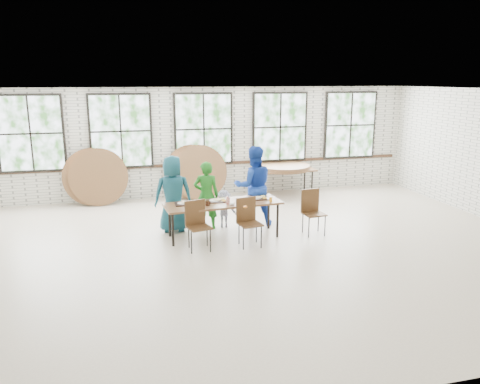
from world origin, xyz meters
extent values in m
plane|color=beige|center=(0.00, 0.00, 0.00)|extent=(12.00, 12.00, 0.00)
plane|color=white|center=(0.00, 0.00, 3.00)|extent=(12.00, 12.00, 0.00)
plane|color=silver|center=(0.00, 4.50, 1.50)|extent=(12.00, 0.00, 12.00)
plane|color=silver|center=(0.00, -4.50, 1.50)|extent=(12.00, 0.00, 12.00)
cube|color=#422819|center=(0.00, 4.47, 0.90)|extent=(11.80, 0.05, 0.08)
cube|color=black|center=(-4.40, 4.44, 1.88)|extent=(1.62, 0.05, 1.97)
cube|color=white|center=(-4.40, 4.41, 1.88)|extent=(1.50, 0.01, 1.85)
cube|color=black|center=(-2.20, 4.44, 1.88)|extent=(1.62, 0.05, 1.97)
cube|color=white|center=(-2.20, 4.41, 1.88)|extent=(1.50, 0.01, 1.85)
cube|color=black|center=(0.00, 4.44, 1.88)|extent=(1.62, 0.05, 1.97)
cube|color=white|center=(0.00, 4.41, 1.88)|extent=(1.50, 0.01, 1.85)
cube|color=black|center=(2.20, 4.44, 1.88)|extent=(1.62, 0.05, 1.97)
cube|color=white|center=(2.20, 4.41, 1.88)|extent=(1.50, 0.01, 1.85)
cube|color=black|center=(4.40, 4.44, 1.88)|extent=(1.62, 0.05, 1.97)
cube|color=white|center=(4.40, 4.41, 1.88)|extent=(1.50, 0.01, 1.85)
cube|color=brown|center=(-0.25, 0.83, 0.72)|extent=(2.46, 1.01, 0.04)
cylinder|color=black|center=(-1.33, 0.53, 0.35)|extent=(0.05, 0.05, 0.70)
cylinder|color=black|center=(-1.33, 1.13, 0.35)|extent=(0.05, 0.05, 0.70)
cylinder|color=black|center=(0.83, 0.53, 0.35)|extent=(0.05, 0.05, 0.70)
cylinder|color=black|center=(0.83, 1.13, 0.35)|extent=(0.05, 0.05, 0.70)
cube|color=#4D3119|center=(-0.86, 0.19, 0.45)|extent=(0.50, 0.49, 0.03)
cube|color=#4D3119|center=(-0.90, 0.38, 0.70)|extent=(0.41, 0.13, 0.50)
cylinder|color=black|center=(-1.04, 0.02, 0.22)|extent=(0.02, 0.02, 0.44)
cylinder|color=black|center=(-1.04, 0.36, 0.22)|extent=(0.02, 0.02, 0.44)
cylinder|color=black|center=(-0.68, 0.02, 0.22)|extent=(0.02, 0.02, 0.44)
cylinder|color=black|center=(-0.68, 0.36, 0.22)|extent=(0.02, 0.02, 0.44)
cube|color=#4D3119|center=(0.14, 0.16, 0.45)|extent=(0.49, 0.47, 0.03)
cube|color=#4D3119|center=(0.11, 0.35, 0.70)|extent=(0.42, 0.11, 0.50)
cylinder|color=black|center=(-0.04, -0.01, 0.22)|extent=(0.02, 0.02, 0.44)
cylinder|color=black|center=(-0.04, 0.33, 0.22)|extent=(0.02, 0.02, 0.44)
cylinder|color=black|center=(0.32, -0.01, 0.22)|extent=(0.02, 0.02, 0.44)
cylinder|color=black|center=(0.32, 0.33, 0.22)|extent=(0.02, 0.02, 0.44)
cube|color=#4D3119|center=(1.63, 0.51, 0.45)|extent=(0.46, 0.45, 0.03)
cube|color=#4D3119|center=(1.61, 0.70, 0.70)|extent=(0.42, 0.08, 0.50)
cylinder|color=black|center=(1.45, 0.34, 0.22)|extent=(0.02, 0.02, 0.44)
cylinder|color=black|center=(1.45, 0.68, 0.22)|extent=(0.02, 0.02, 0.44)
cylinder|color=black|center=(1.81, 0.34, 0.22)|extent=(0.02, 0.02, 0.44)
cylinder|color=black|center=(1.81, 0.68, 0.22)|extent=(0.02, 0.02, 0.44)
imported|color=#1B5066|center=(-1.20, 1.48, 0.83)|extent=(0.83, 0.56, 1.65)
imported|color=#1D6B1C|center=(-0.48, 1.48, 0.75)|extent=(0.60, 0.45, 1.50)
imported|color=#16143E|center=(-0.09, 1.48, 0.42)|extent=(0.58, 0.39, 0.84)
imported|color=#16399E|center=(0.59, 1.48, 0.89)|extent=(0.91, 0.73, 1.79)
cube|color=brown|center=(2.14, 3.95, 0.72)|extent=(1.82, 0.81, 0.04)
cylinder|color=black|center=(1.36, 3.67, 0.35)|extent=(0.04, 0.04, 0.70)
cylinder|color=black|center=(1.36, 4.22, 0.35)|extent=(0.04, 0.04, 0.70)
cylinder|color=black|center=(2.92, 3.67, 0.35)|extent=(0.04, 0.04, 0.70)
cylinder|color=black|center=(2.92, 4.22, 0.35)|extent=(0.04, 0.04, 0.70)
cube|color=black|center=(-1.01, 0.90, 0.75)|extent=(0.44, 0.33, 0.02)
cube|color=black|center=(-0.34, 0.97, 0.75)|extent=(0.44, 0.33, 0.02)
cube|color=black|center=(0.55, 0.95, 0.75)|extent=(0.44, 0.33, 0.02)
cylinder|color=black|center=(-0.60, 0.69, 0.79)|extent=(0.09, 0.09, 0.09)
cube|color=red|center=(-0.18, 0.70, 0.80)|extent=(0.07, 0.06, 0.11)
cylinder|color=#1DA1DB|center=(0.07, 0.72, 0.79)|extent=(0.07, 0.07, 0.10)
cylinder|color=orange|center=(0.72, 0.65, 0.80)|extent=(0.07, 0.07, 0.11)
cylinder|color=white|center=(0.18, 0.62, 0.79)|extent=(0.17, 0.17, 0.10)
ellipsoid|color=white|center=(-0.82, 0.59, 0.76)|extent=(0.11, 0.11, 0.05)
ellipsoid|color=white|center=(-0.11, 0.60, 0.76)|extent=(0.11, 0.11, 0.05)
ellipsoid|color=white|center=(0.31, 0.77, 0.76)|extent=(0.11, 0.11, 0.05)
cylinder|color=brown|center=(2.14, 3.95, 0.76)|extent=(1.50, 1.50, 0.04)
cylinder|color=brown|center=(2.14, 3.95, 0.80)|extent=(1.50, 1.50, 0.04)
cylinder|color=brown|center=(2.14, 3.95, 0.85)|extent=(1.50, 1.50, 0.04)
cylinder|color=brown|center=(-2.99, 4.21, 0.73)|extent=(1.50, 0.37, 1.47)
cylinder|color=brown|center=(-2.83, 4.11, 0.73)|extent=(1.50, 0.33, 1.48)
cylinder|color=brown|center=(-0.38, 4.21, 0.73)|extent=(1.50, 0.37, 1.47)
cylinder|color=brown|center=(-0.18, 4.11, 0.74)|extent=(1.50, 0.37, 1.47)
camera|label=1|loc=(-2.20, -8.24, 3.22)|focal=35.00mm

